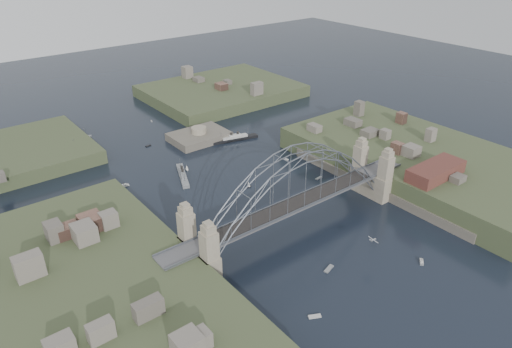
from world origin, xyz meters
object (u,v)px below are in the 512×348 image
(fort_island, at_px, (199,141))
(ocean_liner, at_px, (235,139))
(wharf_shed, at_px, (436,171))
(naval_cruiser_far, at_px, (81,145))
(bridge, at_px, (297,191))
(naval_cruiser_near, at_px, (183,175))

(fort_island, relative_size, ocean_liner, 1.14)
(fort_island, height_order, wharf_shed, wharf_shed)
(wharf_shed, height_order, ocean_liner, wharf_shed)
(wharf_shed, bearing_deg, naval_cruiser_far, 123.97)
(naval_cruiser_far, bearing_deg, fort_island, -29.48)
(bridge, relative_size, ocean_liner, 4.37)
(bridge, distance_m, wharf_shed, 46.23)
(wharf_shed, xyz_separation_m, ocean_liner, (-21.03, 75.03, -9.27))
(naval_cruiser_far, bearing_deg, bridge, -73.30)
(wharf_shed, height_order, naval_cruiser_near, wharf_shed)
(fort_island, relative_size, wharf_shed, 1.10)
(fort_island, distance_m, ocean_liner, 14.22)
(naval_cruiser_near, height_order, ocean_liner, naval_cruiser_near)
(fort_island, bearing_deg, naval_cruiser_far, 150.52)
(bridge, distance_m, fort_island, 72.14)
(fort_island, xyz_separation_m, naval_cruiser_near, (-21.26, -23.42, 1.12))
(ocean_liner, bearing_deg, fort_island, 140.72)
(wharf_shed, distance_m, naval_cruiser_far, 128.69)
(fort_island, height_order, naval_cruiser_far, naval_cruiser_far)
(bridge, bearing_deg, naval_cruiser_far, 106.70)
(naval_cruiser_near, distance_m, ocean_liner, 35.32)
(bridge, height_order, ocean_liner, bridge)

